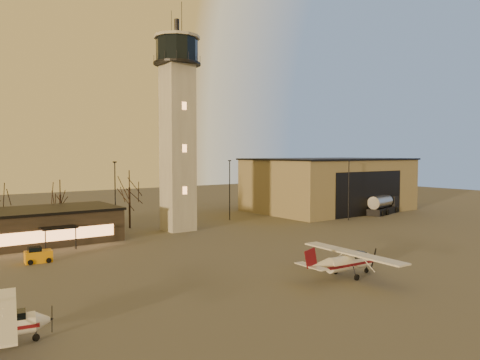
% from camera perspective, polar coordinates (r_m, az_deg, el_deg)
% --- Properties ---
extents(ground, '(220.00, 220.00, 0.00)m').
position_cam_1_polar(ground, '(46.15, 11.00, -10.96)').
color(ground, '#454340').
rests_on(ground, ground).
extents(control_tower, '(6.80, 6.80, 32.60)m').
position_cam_1_polar(control_tower, '(68.89, -7.62, 7.43)').
color(control_tower, gray).
rests_on(control_tower, ground).
extents(hangar, '(30.60, 20.60, 10.30)m').
position_cam_1_polar(hangar, '(94.44, 10.77, -0.50)').
color(hangar, '#837555').
rests_on(hangar, ground).
extents(terminal, '(25.40, 12.20, 4.30)m').
position_cam_1_polar(terminal, '(63.91, -26.09, -5.28)').
color(terminal, black).
rests_on(terminal, ground).
extents(light_poles, '(58.50, 12.25, 10.14)m').
position_cam_1_polar(light_poles, '(70.08, -7.59, -1.57)').
color(light_poles, black).
rests_on(light_poles, ground).
extents(tree_row, '(37.20, 9.20, 8.80)m').
position_cam_1_polar(tree_row, '(72.28, -20.69, -1.19)').
color(tree_row, black).
rests_on(tree_row, ground).
extents(cessna_front, '(9.16, 11.57, 3.19)m').
position_cam_1_polar(cessna_front, '(44.71, 13.21, -10.02)').
color(cessna_front, silver).
rests_on(cessna_front, ground).
extents(fuel_truck, '(9.82, 4.97, 3.50)m').
position_cam_1_polar(fuel_truck, '(91.41, 17.03, -3.09)').
color(fuel_truck, black).
rests_on(fuel_truck, ground).
extents(service_cart, '(2.72, 1.85, 1.66)m').
position_cam_1_polar(service_cart, '(53.24, -23.42, -8.56)').
color(service_cart, orange).
rests_on(service_cart, ground).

